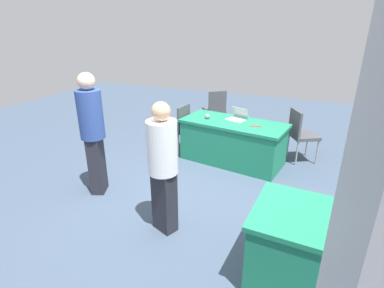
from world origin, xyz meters
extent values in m
plane|color=#3D4C60|center=(0.00, 0.00, 0.00)|extent=(14.40, 14.40, 0.00)
cube|color=#1E7A56|center=(-0.20, -1.62, 0.73)|extent=(1.93, 1.08, 0.05)
cube|color=#1E7A56|center=(-0.20, -1.62, 0.35)|extent=(1.85, 1.04, 0.71)
cube|color=#1E7A56|center=(-1.90, 0.80, 0.73)|extent=(1.65, 0.96, 0.05)
cube|color=#1E7A56|center=(-1.90, 0.80, 0.35)|extent=(1.58, 0.92, 0.71)
cylinder|color=#9E9993|center=(-1.43, -2.43, 0.23)|extent=(0.03, 0.03, 0.45)
cylinder|color=#9E9993|center=(-1.62, -2.10, 0.23)|extent=(0.03, 0.03, 0.45)
cylinder|color=#9E9993|center=(-1.10, -2.24, 0.23)|extent=(0.03, 0.03, 0.45)
cylinder|color=#9E9993|center=(-1.29, -1.91, 0.23)|extent=(0.03, 0.03, 0.45)
cube|color=#47474C|center=(-1.36, -2.17, 0.48)|extent=(0.60, 0.60, 0.06)
cube|color=#47474C|center=(-1.19, -2.07, 0.74)|extent=(0.24, 0.38, 0.45)
cylinder|color=#9E9993|center=(1.18, -1.47, 0.22)|extent=(0.03, 0.03, 0.43)
cylinder|color=#9E9993|center=(1.14, -1.85, 0.22)|extent=(0.03, 0.03, 0.43)
cylinder|color=#9E9993|center=(0.80, -1.44, 0.22)|extent=(0.03, 0.03, 0.43)
cylinder|color=#9E9993|center=(0.77, -1.81, 0.22)|extent=(0.03, 0.03, 0.43)
cube|color=#47474C|center=(0.97, -1.64, 0.46)|extent=(0.48, 0.48, 0.06)
cube|color=#47474C|center=(0.77, -1.62, 0.72)|extent=(0.08, 0.42, 0.45)
cylinder|color=#9E9993|center=(0.98, -3.19, 0.23)|extent=(0.03, 0.03, 0.45)
cylinder|color=#9E9993|center=(0.69, -3.43, 0.23)|extent=(0.03, 0.03, 0.45)
cylinder|color=#9E9993|center=(0.73, -2.90, 0.23)|extent=(0.03, 0.03, 0.45)
cylinder|color=#9E9993|center=(0.44, -3.15, 0.23)|extent=(0.03, 0.03, 0.45)
cube|color=#47474C|center=(0.71, -3.17, 0.48)|extent=(0.62, 0.62, 0.06)
cube|color=#47474C|center=(0.58, -3.02, 0.74)|extent=(0.34, 0.30, 0.45)
cube|color=#26262D|center=(0.00, 0.60, 0.39)|extent=(0.33, 0.27, 0.78)
cylinder|color=white|center=(0.00, 0.60, 1.08)|extent=(0.44, 0.44, 0.61)
sphere|color=tan|center=(0.00, 0.60, 1.50)|extent=(0.21, 0.21, 0.21)
cube|color=#26262D|center=(1.34, 0.19, 0.43)|extent=(0.27, 0.33, 0.86)
cylinder|color=#2D478C|center=(1.34, 0.19, 1.20)|extent=(0.45, 0.45, 0.68)
sphere|color=beige|center=(1.34, 0.19, 1.66)|extent=(0.23, 0.23, 0.23)
cube|color=silver|center=(-0.20, -1.71, 0.77)|extent=(0.37, 0.31, 0.02)
cube|color=#B7B7BC|center=(-0.25, -1.85, 0.87)|extent=(0.32, 0.17, 0.19)
sphere|color=gray|center=(0.29, -1.60, 0.81)|extent=(0.09, 0.09, 0.09)
cube|color=red|center=(-0.60, -1.52, 0.76)|extent=(0.18, 0.08, 0.01)
camera|label=1|loc=(-1.52, 3.27, 2.36)|focal=28.02mm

